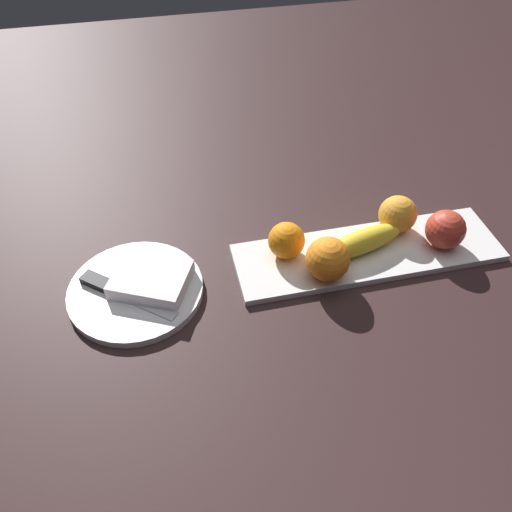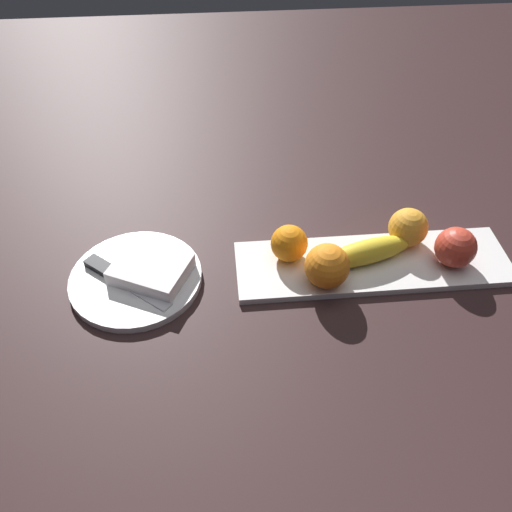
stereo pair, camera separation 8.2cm
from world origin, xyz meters
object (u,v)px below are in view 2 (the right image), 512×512
at_px(orange_center, 408,227).
at_px(folded_napkin, 151,269).
at_px(dinner_plate, 136,278).
at_px(fruit_tray, 373,264).
at_px(banana, 367,252).
at_px(apple, 456,247).
at_px(orange_near_apple, 289,243).
at_px(orange_near_banana, 327,266).
at_px(knife, 114,275).

height_order(orange_center, folded_napkin, orange_center).
bearing_deg(dinner_plate, folded_napkin, -0.00).
relative_size(fruit_tray, banana, 2.80).
height_order(fruit_tray, apple, apple).
bearing_deg(orange_near_apple, banana, -10.03).
xyz_separation_m(banana, orange_near_banana, (-0.08, -0.04, 0.02)).
distance_m(fruit_tray, dinner_plate, 0.40).
relative_size(orange_near_banana, knife, 0.49).
relative_size(orange_near_apple, orange_near_banana, 0.86).
bearing_deg(orange_near_apple, fruit_tray, -10.12).
height_order(apple, knife, apple).
distance_m(orange_near_apple, orange_center, 0.21).
bearing_deg(dinner_plate, knife, 178.95).
relative_size(apple, dinner_plate, 0.31).
bearing_deg(fruit_tray, orange_near_apple, 169.88).
bearing_deg(orange_near_apple, dinner_plate, -174.38).
relative_size(orange_near_banana, orange_center, 1.08).
height_order(banana, orange_near_banana, orange_near_banana).
xyz_separation_m(apple, folded_napkin, (-0.51, 0.01, -0.02)).
height_order(apple, orange_near_banana, orange_near_banana).
bearing_deg(knife, orange_near_apple, 44.83).
distance_m(apple, orange_center, 0.09).
relative_size(orange_center, knife, 0.45).
relative_size(fruit_tray, apple, 6.84).
distance_m(orange_near_apple, knife, 0.30).
distance_m(apple, knife, 0.57).
bearing_deg(orange_near_apple, orange_near_banana, -51.17).
bearing_deg(banana, dinner_plate, 166.18).
relative_size(orange_near_banana, folded_napkin, 0.62).
height_order(fruit_tray, orange_center, orange_center).
distance_m(banana, knife, 0.43).
height_order(orange_near_banana, dinner_plate, orange_near_banana).
relative_size(fruit_tray, orange_center, 6.90).
xyz_separation_m(folded_napkin, knife, (-0.06, 0.00, -0.01)).
height_order(fruit_tray, knife, knife).
bearing_deg(fruit_tray, knife, 179.92).
height_order(apple, orange_center, same).
bearing_deg(dinner_plate, orange_near_apple, 5.62).
relative_size(orange_near_apple, folded_napkin, 0.53).
height_order(dinner_plate, folded_napkin, folded_napkin).
xyz_separation_m(fruit_tray, orange_near_banana, (-0.09, -0.04, 0.04)).
bearing_deg(orange_near_apple, apple, -8.02).
height_order(dinner_plate, knife, knife).
relative_size(orange_near_apple, knife, 0.42).
xyz_separation_m(orange_near_banana, folded_napkin, (-0.29, 0.04, -0.02)).
bearing_deg(knife, dinner_plate, 38.93).
height_order(banana, dinner_plate, banana).
bearing_deg(orange_center, orange_near_apple, -175.25).
height_order(banana, folded_napkin, banana).
xyz_separation_m(orange_near_apple, dinner_plate, (-0.26, -0.03, -0.04)).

